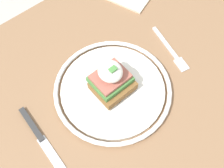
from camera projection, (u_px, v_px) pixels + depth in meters
name	position (u px, v px, depth m)	size (l,w,h in m)	color
ground_plane	(111.00, 164.00, 1.27)	(6.00, 6.00, 0.00)	#B2ADA3
dining_table	(111.00, 111.00, 0.74)	(1.05, 0.65, 0.73)	#846042
plate	(112.00, 90.00, 0.62)	(0.26, 0.26, 0.02)	silver
sandwich	(111.00, 80.00, 0.59)	(0.08, 0.07, 0.08)	brown
fork	(171.00, 51.00, 0.68)	(0.05, 0.14, 0.00)	silver
knife	(40.00, 137.00, 0.58)	(0.02, 0.19, 0.01)	#2D2D2D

